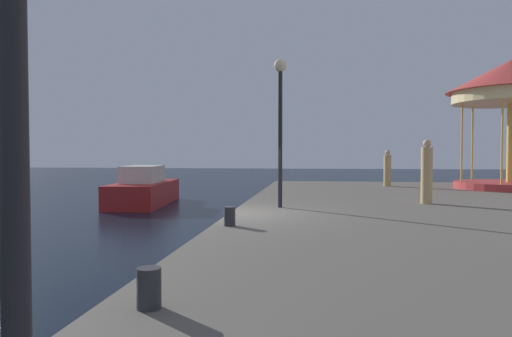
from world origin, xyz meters
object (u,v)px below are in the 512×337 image
(bollard_center, at_px, (149,288))
(person_far_corner, at_px, (427,173))
(person_by_the_water, at_px, (387,169))
(bollard_south, at_px, (230,216))
(lamp_post_mid_promenade, at_px, (280,106))
(carousel, at_px, (511,92))
(motorboat_red, at_px, (144,190))

(bollard_center, height_order, person_far_corner, person_far_corner)
(person_by_the_water, bearing_deg, bollard_south, -112.33)
(lamp_post_mid_promenade, relative_size, bollard_center, 10.42)
(lamp_post_mid_promenade, relative_size, person_far_corner, 2.14)
(bollard_center, bearing_deg, bollard_south, 91.85)
(carousel, bearing_deg, person_far_corner, -127.48)
(motorboat_red, relative_size, bollard_south, 14.73)
(motorboat_red, bearing_deg, person_far_corner, -26.49)
(lamp_post_mid_promenade, distance_m, person_by_the_water, 10.26)
(motorboat_red, xyz_separation_m, lamp_post_mid_promenade, (6.74, -7.08, 2.99))
(lamp_post_mid_promenade, xyz_separation_m, bollard_center, (-0.64, -8.59, -2.66))
(carousel, distance_m, person_by_the_water, 6.07)
(lamp_post_mid_promenade, relative_size, bollard_south, 10.42)
(person_far_corner, bearing_deg, motorboat_red, 153.51)
(motorboat_red, distance_m, bollard_south, 12.08)
(motorboat_red, relative_size, person_by_the_water, 3.48)
(lamp_post_mid_promenade, distance_m, person_far_corner, 5.00)
(person_by_the_water, xyz_separation_m, person_far_corner, (0.01, -7.51, 0.13))
(motorboat_red, height_order, person_by_the_water, person_by_the_water)
(bollard_center, xyz_separation_m, bollard_south, (-0.17, 5.15, 0.00))
(bollard_center, height_order, bollard_south, same)
(bollard_center, relative_size, person_far_corner, 0.21)
(motorboat_red, relative_size, bollard_center, 14.73)
(person_far_corner, bearing_deg, person_by_the_water, 90.06)
(motorboat_red, bearing_deg, carousel, 3.31)
(bollard_south, bearing_deg, person_by_the_water, 67.67)
(motorboat_red, relative_size, person_far_corner, 3.02)
(carousel, relative_size, person_far_corner, 2.84)
(person_far_corner, bearing_deg, bollard_south, -135.87)
(bollard_south, bearing_deg, carousel, 48.59)
(lamp_post_mid_promenade, height_order, bollard_south, lamp_post_mid_promenade)
(carousel, relative_size, bollard_south, 13.85)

